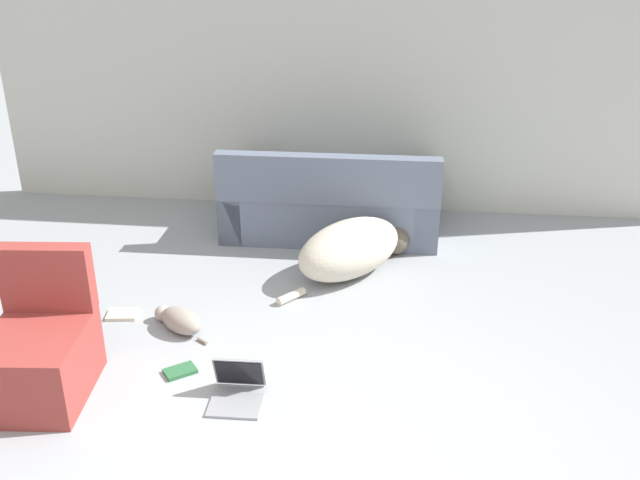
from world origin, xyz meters
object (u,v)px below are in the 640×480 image
(book_cream, at_px, (122,314))
(dog, at_px, (352,248))
(laptop_open, at_px, (238,386))
(couch, at_px, (331,204))
(side_chair, at_px, (40,351))
(cat, at_px, (179,320))
(book_green, at_px, (180,371))

(book_cream, bearing_deg, dog, 29.05)
(laptop_open, bearing_deg, couch, 81.67)
(side_chair, bearing_deg, couch, 55.24)
(dog, bearing_deg, book_cream, 158.49)
(side_chair, bearing_deg, cat, 46.86)
(dog, distance_m, laptop_open, 1.76)
(laptop_open, bearing_deg, cat, 127.58)
(couch, distance_m, book_green, 2.39)
(book_green, bearing_deg, cat, 107.19)
(laptop_open, relative_size, book_green, 1.51)
(cat, bearing_deg, side_chair, 87.69)
(book_cream, relative_size, side_chair, 0.27)
(dog, height_order, side_chair, side_chair)
(book_cream, distance_m, side_chair, 0.92)
(book_cream, bearing_deg, cat, -16.02)
(dog, bearing_deg, laptop_open, -158.39)
(dog, bearing_deg, couch, 56.83)
(cat, bearing_deg, book_green, 142.60)
(cat, relative_size, laptop_open, 1.38)
(cat, bearing_deg, laptop_open, 164.65)
(cat, xyz_separation_m, book_cream, (-0.45, 0.13, -0.06))
(side_chair, bearing_deg, dog, 40.65)
(cat, bearing_deg, dog, -102.48)
(laptop_open, bearing_deg, dog, 70.50)
(dog, xyz_separation_m, side_chair, (-1.67, -1.74, 0.06))
(book_cream, xyz_separation_m, book_green, (0.60, -0.62, 0.00))
(dog, height_order, cat, dog)
(couch, relative_size, dog, 1.57)
(couch, distance_m, book_cream, 2.12)
(dog, xyz_separation_m, cat, (-1.10, -0.99, -0.13))
(couch, xyz_separation_m, cat, (-0.85, -1.79, -0.18))
(cat, xyz_separation_m, laptop_open, (0.56, -0.68, 0.00))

